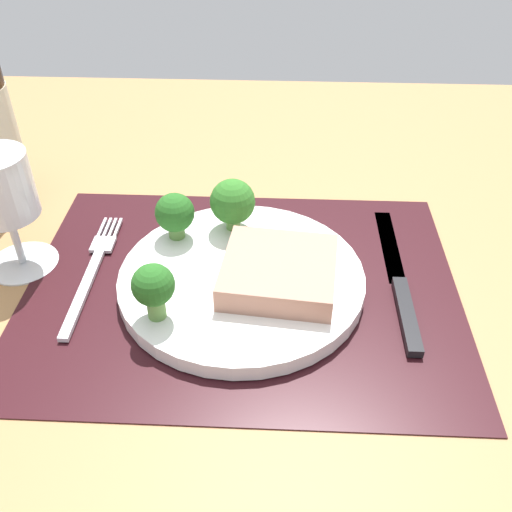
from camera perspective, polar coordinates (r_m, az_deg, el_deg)
name	(u,v)px	position (r cm, az deg, el deg)	size (l,w,h in cm)	color
ground_plane	(242,299)	(59.42, -1.39, -4.23)	(140.00, 110.00, 3.00)	#996D42
placemat	(242,287)	(58.31, -1.41, -3.04)	(43.30, 33.31, 0.30)	black
plate	(242,279)	(57.69, -1.43, -2.33)	(24.44, 24.44, 1.60)	white
steak	(279,272)	(55.46, 2.29, -1.54)	(10.70, 10.30, 2.51)	tan
broccoli_front_edge	(175,214)	(60.93, -8.02, 4.18)	(4.16, 4.16, 5.14)	#5B8942
broccoli_near_fork	(233,202)	(61.49, -2.33, 5.35)	(4.86, 4.86, 5.84)	#6B994C
broccoli_back_left	(153,287)	(51.13, -10.10, -3.04)	(3.86, 3.86, 5.66)	#5B8942
fork	(92,270)	(62.02, -15.87, -1.34)	(2.40, 19.20, 0.50)	silver
knife	(400,285)	(59.62, 14.00, -2.75)	(1.80, 23.00, 0.80)	black
wine_glass	(2,195)	(61.47, -23.83, 5.56)	(7.31, 7.31, 12.92)	silver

